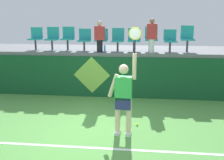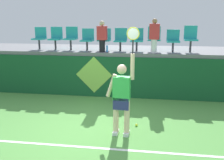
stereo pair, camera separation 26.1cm
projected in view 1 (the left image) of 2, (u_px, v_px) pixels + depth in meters
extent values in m
plane|color=#519342|center=(92.00, 132.00, 6.34)|extent=(40.00, 40.00, 0.00)
cube|color=#144C28|center=(107.00, 77.00, 9.05)|extent=(13.90, 0.20, 1.41)
cube|color=slate|center=(111.00, 50.00, 10.10)|extent=(13.90, 2.65, 0.12)
cube|color=white|center=(85.00, 147.00, 5.59)|extent=(12.51, 0.08, 0.01)
cube|color=white|center=(118.00, 132.00, 6.24)|extent=(0.14, 0.27, 0.08)
cube|color=white|center=(128.00, 133.00, 6.19)|extent=(0.14, 0.27, 0.08)
cylinder|color=beige|center=(118.00, 117.00, 6.15)|extent=(0.13, 0.13, 0.87)
cylinder|color=beige|center=(129.00, 117.00, 6.10)|extent=(0.13, 0.13, 0.87)
cube|color=navy|center=(123.00, 103.00, 6.04)|extent=(0.38, 0.25, 0.28)
cube|color=green|center=(123.00, 88.00, 5.96)|extent=(0.40, 0.25, 0.54)
sphere|color=beige|center=(124.00, 69.00, 5.86)|extent=(0.22, 0.22, 0.22)
cylinder|color=beige|center=(113.00, 86.00, 5.99)|extent=(0.26, 0.11, 0.55)
cylinder|color=beige|center=(134.00, 66.00, 5.80)|extent=(0.09, 0.09, 0.58)
cylinder|color=black|center=(135.00, 47.00, 5.70)|extent=(0.03, 0.03, 0.30)
torus|color=gold|center=(135.00, 34.00, 5.63)|extent=(0.28, 0.04, 0.28)
ellipsoid|color=silver|center=(135.00, 34.00, 5.63)|extent=(0.24, 0.03, 0.24)
sphere|color=#D1E533|center=(137.00, 125.00, 6.70)|extent=(0.07, 0.07, 0.07)
cylinder|color=#338CE5|center=(105.00, 49.00, 9.02)|extent=(0.06, 0.06, 0.23)
cylinder|color=#38383D|center=(36.00, 45.00, 9.66)|extent=(0.07, 0.07, 0.37)
cube|color=teal|center=(35.00, 39.00, 9.61)|extent=(0.44, 0.42, 0.05)
cube|color=teal|center=(37.00, 33.00, 9.74)|extent=(0.44, 0.04, 0.40)
cylinder|color=#38383D|center=(52.00, 45.00, 9.59)|extent=(0.07, 0.07, 0.36)
cube|color=teal|center=(52.00, 39.00, 9.54)|extent=(0.44, 0.42, 0.05)
cube|color=teal|center=(53.00, 33.00, 9.67)|extent=(0.44, 0.04, 0.42)
cylinder|color=#38383D|center=(68.00, 45.00, 9.52)|extent=(0.07, 0.07, 0.38)
cube|color=teal|center=(67.00, 39.00, 9.47)|extent=(0.44, 0.42, 0.05)
cube|color=teal|center=(69.00, 32.00, 9.60)|extent=(0.44, 0.04, 0.41)
cylinder|color=#38383D|center=(84.00, 46.00, 9.46)|extent=(0.07, 0.07, 0.33)
cube|color=teal|center=(84.00, 41.00, 9.42)|extent=(0.44, 0.42, 0.05)
cube|color=teal|center=(85.00, 34.00, 9.55)|extent=(0.44, 0.04, 0.40)
cylinder|color=#38383D|center=(101.00, 46.00, 9.39)|extent=(0.07, 0.07, 0.35)
cube|color=teal|center=(101.00, 40.00, 9.35)|extent=(0.44, 0.42, 0.05)
cube|color=teal|center=(102.00, 34.00, 9.48)|extent=(0.44, 0.04, 0.39)
cylinder|color=#38383D|center=(118.00, 46.00, 9.33)|extent=(0.07, 0.07, 0.33)
cube|color=teal|center=(118.00, 41.00, 9.29)|extent=(0.44, 0.42, 0.05)
cube|color=teal|center=(118.00, 34.00, 9.42)|extent=(0.44, 0.04, 0.42)
cylinder|color=#38383D|center=(134.00, 46.00, 9.27)|extent=(0.07, 0.07, 0.34)
cube|color=teal|center=(134.00, 41.00, 9.22)|extent=(0.44, 0.42, 0.05)
cube|color=teal|center=(134.00, 34.00, 9.35)|extent=(0.44, 0.04, 0.41)
cylinder|color=#38383D|center=(151.00, 46.00, 9.20)|extent=(0.07, 0.07, 0.38)
cube|color=teal|center=(151.00, 40.00, 9.15)|extent=(0.44, 0.42, 0.05)
cube|color=teal|center=(151.00, 33.00, 9.28)|extent=(0.44, 0.04, 0.43)
cylinder|color=#38383D|center=(170.00, 47.00, 9.13)|extent=(0.07, 0.07, 0.34)
cube|color=teal|center=(170.00, 41.00, 9.09)|extent=(0.44, 0.42, 0.05)
cube|color=teal|center=(170.00, 35.00, 9.22)|extent=(0.44, 0.04, 0.37)
cylinder|color=#38383D|center=(187.00, 46.00, 9.06)|extent=(0.07, 0.07, 0.40)
cube|color=teal|center=(188.00, 40.00, 9.01)|extent=(0.44, 0.42, 0.05)
cube|color=teal|center=(187.00, 32.00, 9.14)|extent=(0.44, 0.04, 0.45)
cylinder|color=black|center=(100.00, 46.00, 9.04)|extent=(0.20, 0.20, 0.42)
cube|color=red|center=(100.00, 33.00, 8.94)|extent=(0.34, 0.20, 0.47)
sphere|color=beige|center=(99.00, 23.00, 8.86)|extent=(0.18, 0.18, 0.18)
cylinder|color=white|center=(151.00, 46.00, 8.88)|extent=(0.20, 0.20, 0.46)
cube|color=red|center=(152.00, 31.00, 8.77)|extent=(0.34, 0.20, 0.51)
sphere|color=#A87A56|center=(152.00, 21.00, 8.69)|extent=(0.17, 0.17, 0.17)
cube|color=#144C28|center=(92.00, 97.00, 9.17)|extent=(0.90, 0.01, 0.00)
plane|color=#8CC64C|center=(92.00, 75.00, 8.98)|extent=(1.27, 0.00, 1.27)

